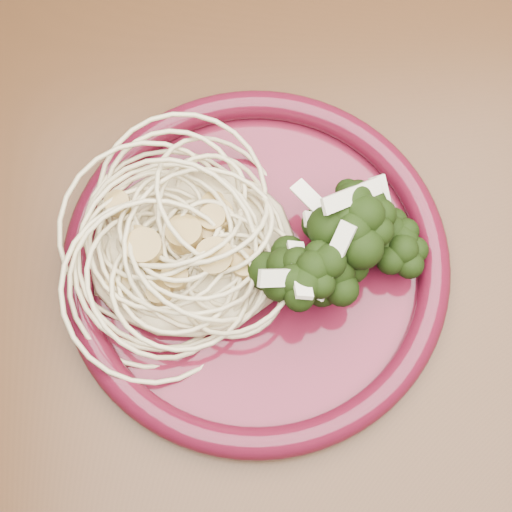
% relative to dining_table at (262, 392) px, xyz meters
% --- Properties ---
extents(dining_table, '(1.20, 0.80, 0.75)m').
position_rel_dining_table_xyz_m(dining_table, '(0.00, 0.00, 0.00)').
color(dining_table, '#472814').
rests_on(dining_table, ground).
extents(dinner_plate, '(0.33, 0.33, 0.02)m').
position_rel_dining_table_xyz_m(dinner_plate, '(0.00, 0.07, 0.11)').
color(dinner_plate, '#540F20').
rests_on(dinner_plate, dining_table).
extents(spaghetti_pile, '(0.18, 0.16, 0.03)m').
position_rel_dining_table_xyz_m(spaghetti_pile, '(-0.04, 0.09, 0.12)').
color(spaghetti_pile, beige).
rests_on(spaghetti_pile, dinner_plate).
extents(scallop_cluster, '(0.14, 0.14, 0.04)m').
position_rel_dining_table_xyz_m(scallop_cluster, '(-0.04, 0.09, 0.16)').
color(scallop_cluster, tan).
rests_on(scallop_cluster, spaghetti_pile).
extents(broccoli_pile, '(0.13, 0.17, 0.05)m').
position_rel_dining_table_xyz_m(broccoli_pile, '(0.06, 0.06, 0.13)').
color(broccoli_pile, black).
rests_on(broccoli_pile, dinner_plate).
extents(onion_garnish, '(0.09, 0.11, 0.06)m').
position_rel_dining_table_xyz_m(onion_garnish, '(0.06, 0.06, 0.16)').
color(onion_garnish, '#EEE6C9').
rests_on(onion_garnish, broccoli_pile).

